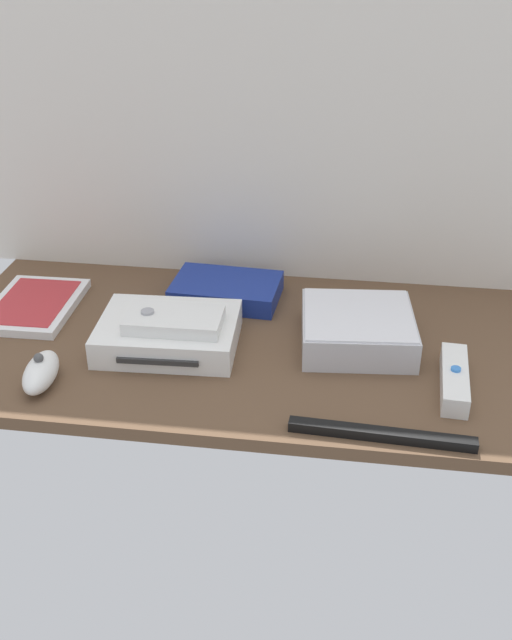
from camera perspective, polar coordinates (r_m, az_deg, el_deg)
The scene contains 10 objects.
ground_plane at distance 117.62cm, azimuth -0.00°, elevation -2.12°, with size 100.00×48.00×2.00cm, color brown.
back_wall at distance 127.79cm, azimuth 1.61°, elevation 16.54°, with size 110.00×1.20×64.00cm, color silver.
game_console at distance 115.93cm, azimuth -6.67°, elevation -1.01°, with size 21.70×17.23×4.40cm.
mini_computer at distance 116.49cm, azimuth 7.72°, elevation -0.67°, with size 18.46×18.46×5.30cm.
game_case at distance 131.47cm, azimuth -16.52°, elevation 1.08°, with size 13.95×19.25×1.56cm.
network_router at distance 129.06cm, azimuth -2.27°, elevation 2.29°, with size 18.68×13.15×3.40cm.
remote_wand at distance 109.39cm, azimuth 14.84°, elevation -4.37°, with size 4.52×15.00×3.40cm.
remote_nunchuk at distance 110.58cm, azimuth -16.03°, elevation -3.82°, with size 5.32×10.37×5.10cm.
remote_classic_pad at distance 112.85cm, azimuth -6.25°, elevation -0.01°, with size 14.55×8.28×2.40cm.
sensor_bar at distance 98.36cm, azimuth 9.52°, elevation -8.57°, with size 24.00×1.80×1.40cm, color black.
Camera 1 is at (14.02, -99.13, 60.74)cm, focal length 42.11 mm.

